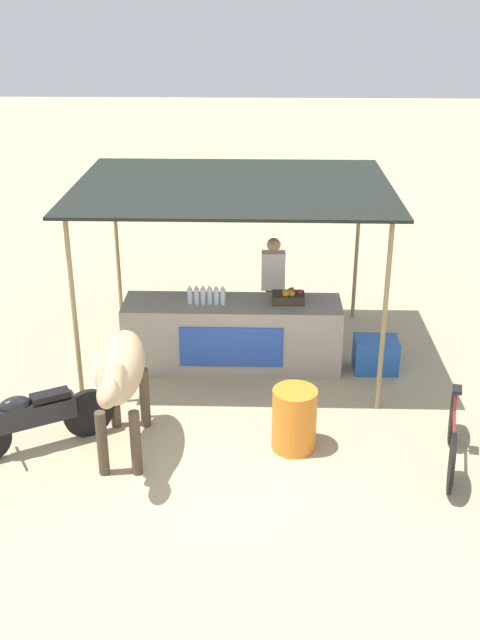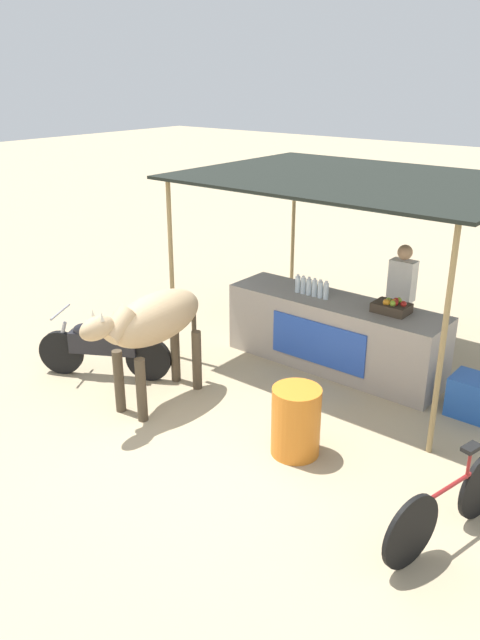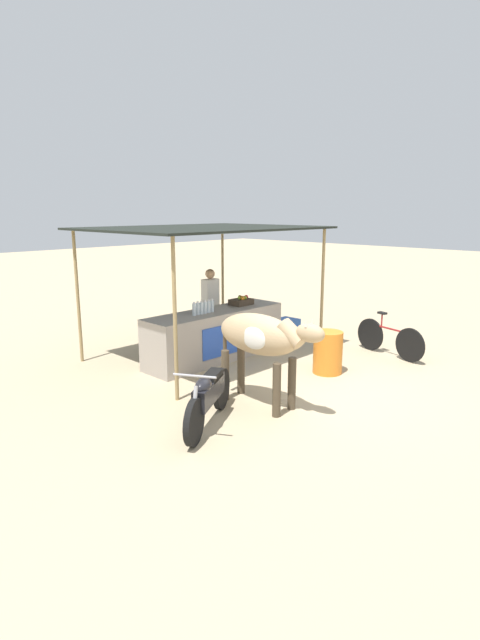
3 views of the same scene
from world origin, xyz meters
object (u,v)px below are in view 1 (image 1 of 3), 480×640
at_px(bicycle_leaning, 452,436).
at_px(cooler_box, 376,355).
at_px(fruit_crate, 289,297).
at_px(vendor_behind_counter, 273,290).
at_px(motorcycle_parked, 35,417).
at_px(cow, 120,372).
at_px(stall_counter, 232,334).
at_px(water_barrel, 294,419).

bearing_deg(bicycle_leaning, cooler_box, 103.62).
height_order(cooler_box, bicycle_leaning, bicycle_leaning).
bearing_deg(bicycle_leaning, fruit_crate, 126.69).
bearing_deg(vendor_behind_counter, fruit_crate, -73.58).
bearing_deg(fruit_crate, cooler_box, -6.85).
relative_size(motorcycle_parked, bicycle_leaning, 0.99).
bearing_deg(cow, cooler_box, 33.62).
bearing_deg(cow, stall_counter, 62.20).
bearing_deg(cooler_box, cow, -146.38).
bearing_deg(cooler_box, water_barrel, -121.75).
bearing_deg(fruit_crate, water_barrel, -89.54).
xyz_separation_m(fruit_crate, motorcycle_parked, (-2.96, -2.22, -0.61)).
bearing_deg(cow, vendor_behind_counter, 59.67).
height_order(fruit_crate, motorcycle_parked, fruit_crate).
height_order(cooler_box, cow, cow).
distance_m(water_barrel, cow, 2.06).
height_order(water_barrel, bicycle_leaning, bicycle_leaning).
bearing_deg(stall_counter, fruit_crate, 3.71).
distance_m(cooler_box, water_barrel, 2.30).
distance_m(stall_counter, vendor_behind_counter, 1.01).
bearing_deg(water_barrel, cooler_box, 58.25).
relative_size(fruit_crate, vendor_behind_counter, 0.27).
bearing_deg(fruit_crate, cow, -130.69).
relative_size(water_barrel, bicycle_leaning, 0.47).
bearing_deg(vendor_behind_counter, stall_counter, -127.02).
height_order(vendor_behind_counter, motorcycle_parked, vendor_behind_counter).
height_order(vendor_behind_counter, bicycle_leaning, vendor_behind_counter).
distance_m(water_barrel, motorcycle_parked, 2.98).
xyz_separation_m(vendor_behind_counter, bicycle_leaning, (1.97, -3.07, -0.50)).
bearing_deg(water_barrel, cow, -175.72).
height_order(stall_counter, bicycle_leaning, stall_counter).
height_order(cooler_box, water_barrel, water_barrel).
height_order(stall_counter, fruit_crate, fruit_crate).
height_order(water_barrel, motorcycle_parked, motorcycle_parked).
bearing_deg(motorcycle_parked, cow, -1.71).
xyz_separation_m(water_barrel, motorcycle_parked, (-2.98, -0.12, 0.05)).
xyz_separation_m(vendor_behind_counter, motorcycle_parked, (-2.75, -2.92, -0.42)).
bearing_deg(water_barrel, bicycle_leaning, -8.66).
distance_m(stall_counter, bicycle_leaning, 3.44).
relative_size(fruit_crate, cow, 0.24).
height_order(water_barrel, cow, cow).
height_order(motorcycle_parked, bicycle_leaning, motorcycle_parked).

